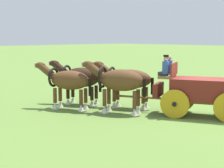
{
  "coord_description": "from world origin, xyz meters",
  "views": [
    {
      "loc": [
        -7.94,
        13.65,
        3.49
      ],
      "look_at": [
        4.03,
        1.62,
        1.2
      ],
      "focal_mm": 57.18,
      "sensor_mm": 36.0,
      "label": 1
    }
  ],
  "objects_px": {
    "draft_horse_rear_off": "(127,80)",
    "draft_horse_lead_off": "(80,78)",
    "draft_horse_lead_near": "(67,81)",
    "show_wagon": "(200,90)",
    "draft_horse_rear_near": "(119,81)"
  },
  "relations": [
    {
      "from": "show_wagon",
      "to": "draft_horse_rear_near",
      "type": "distance_m",
      "value": 3.6
    },
    {
      "from": "draft_horse_lead_near",
      "to": "draft_horse_lead_off",
      "type": "height_order",
      "value": "draft_horse_lead_off"
    },
    {
      "from": "draft_horse_rear_near",
      "to": "draft_horse_lead_off",
      "type": "xyz_separation_m",
      "value": [
        2.9,
        -0.14,
        -0.1
      ]
    },
    {
      "from": "show_wagon",
      "to": "draft_horse_rear_off",
      "type": "distance_m",
      "value": 3.61
    },
    {
      "from": "show_wagon",
      "to": "draft_horse_rear_near",
      "type": "bearing_deg",
      "value": 34.32
    },
    {
      "from": "draft_horse_rear_off",
      "to": "draft_horse_lead_off",
      "type": "xyz_separation_m",
      "value": [
        2.37,
        1.05,
        -0.02
      ]
    },
    {
      "from": "draft_horse_rear_off",
      "to": "draft_horse_lead_off",
      "type": "relative_size",
      "value": 1.05
    },
    {
      "from": "draft_horse_lead_off",
      "to": "draft_horse_rear_near",
      "type": "bearing_deg",
      "value": 177.33
    },
    {
      "from": "draft_horse_rear_near",
      "to": "draft_horse_lead_off",
      "type": "distance_m",
      "value": 2.91
    },
    {
      "from": "draft_horse_rear_off",
      "to": "draft_horse_lead_near",
      "type": "height_order",
      "value": "draft_horse_rear_off"
    },
    {
      "from": "draft_horse_rear_off",
      "to": "draft_horse_lead_near",
      "type": "distance_m",
      "value": 2.91
    },
    {
      "from": "show_wagon",
      "to": "draft_horse_lead_off",
      "type": "height_order",
      "value": "show_wagon"
    },
    {
      "from": "show_wagon",
      "to": "draft_horse_lead_off",
      "type": "distance_m",
      "value": 6.17
    },
    {
      "from": "draft_horse_lead_near",
      "to": "show_wagon",
      "type": "bearing_deg",
      "value": -150.07
    },
    {
      "from": "draft_horse_rear_near",
      "to": "draft_horse_rear_off",
      "type": "bearing_deg",
      "value": -65.65
    }
  ]
}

